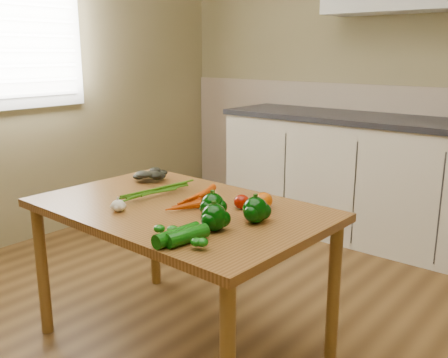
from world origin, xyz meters
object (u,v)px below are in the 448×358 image
object	(u,v)px
tomato_c	(258,211)
zucchini_b	(177,235)
pepper_b	(255,210)
tomato_b	(264,200)
zucchini_a	(187,236)
tomato_a	(242,202)
pepper_c	(214,217)
leafy_greens	(149,172)
pepper_a	(213,205)
carrot_bunch	(183,196)
table	(180,222)
garlic_bulb	(118,206)

from	to	relation	value
tomato_c	zucchini_b	bearing A→B (deg)	-99.89
pepper_b	tomato_b	xyz separation A→B (m)	(-0.08, 0.17, -0.02)
tomato_c	zucchini_a	xyz separation A→B (m)	(-0.04, -0.38, -0.00)
tomato_a	zucchini_b	world-z (taller)	tomato_a
pepper_c	tomato_b	distance (m)	0.35
leafy_greens	pepper_c	world-z (taller)	pepper_c
pepper_a	zucchini_a	distance (m)	0.30
pepper_b	pepper_c	size ratio (longest dim) A/B	1.00
pepper_b	tomato_c	bearing A→B (deg)	111.61
pepper_c	tomato_a	distance (m)	0.29
pepper_c	zucchini_a	size ratio (longest dim) A/B	0.61
leafy_greens	zucchini_a	distance (m)	0.91
carrot_bunch	tomato_c	bearing A→B (deg)	7.96
tomato_c	zucchini_a	bearing A→B (deg)	-95.67
tomato_b	pepper_a	bearing A→B (deg)	-113.27
tomato_a	pepper_a	bearing A→B (deg)	-99.65
pepper_a	tomato_b	distance (m)	0.25
pepper_b	table	bearing A→B (deg)	-174.88
carrot_bunch	leafy_greens	world-z (taller)	leafy_greens
tomato_c	garlic_bulb	bearing A→B (deg)	-149.40
pepper_a	pepper_b	bearing A→B (deg)	16.95
pepper_b	tomato_a	world-z (taller)	pepper_b
table	tomato_b	world-z (taller)	tomato_b
pepper_a	pepper_c	xyz separation A→B (m)	(0.11, -0.12, 0.00)
pepper_a	pepper_c	world-z (taller)	pepper_c
carrot_bunch	garlic_bulb	distance (m)	0.29
pepper_b	tomato_b	bearing A→B (deg)	114.58
garlic_bulb	tomato_a	world-z (taller)	tomato_a
pepper_a	pepper_c	distance (m)	0.16
tomato_c	carrot_bunch	bearing A→B (deg)	-173.54
pepper_c	garlic_bulb	bearing A→B (deg)	-170.04
table	tomato_b	size ratio (longest dim) A/B	16.95
pepper_c	table	bearing A→B (deg)	156.54
zucchini_a	tomato_b	bearing A→B (deg)	92.53
pepper_c	zucchini_b	distance (m)	0.18
garlic_bulb	tomato_a	xyz separation A→B (m)	(0.38, 0.36, 0.01)
garlic_bulb	pepper_c	world-z (taller)	pepper_c
leafy_greens	pepper_b	world-z (taller)	pepper_b
zucchini_b	pepper_a	bearing A→B (deg)	106.56
pepper_a	tomato_a	bearing A→B (deg)	80.35
leafy_greens	tomato_c	xyz separation A→B (m)	(0.79, -0.13, -0.01)
zucchini_a	pepper_a	bearing A→B (deg)	113.18
leafy_greens	pepper_a	xyz separation A→B (m)	(0.64, -0.23, 0.00)
tomato_a	zucchini_b	size ratio (longest dim) A/B	0.35
leafy_greens	tomato_a	distance (m)	0.67
tomato_b	tomato_c	xyz separation A→B (m)	(0.06, -0.12, -0.00)
tomato_c	zucchini_a	distance (m)	0.38
tomato_b	leafy_greens	bearing A→B (deg)	179.38
pepper_a	tomato_c	xyz separation A→B (m)	(0.16, 0.10, -0.02)
pepper_a	pepper_b	world-z (taller)	pepper_b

